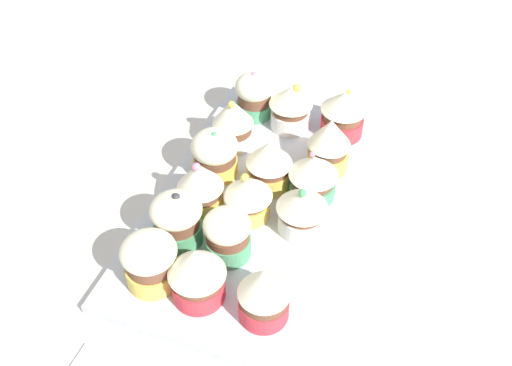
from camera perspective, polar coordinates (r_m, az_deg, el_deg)
name	(u,v)px	position (r cm, az deg, el deg)	size (l,w,h in cm)	color
ground_plane	(256,213)	(79.63, 0.00, -2.93)	(180.00, 180.00, 3.00)	beige
baking_tray	(256,203)	(78.10, 0.00, -1.89)	(44.72, 24.74, 1.20)	silver
cupcake_0	(254,95)	(89.11, -0.16, 8.48)	(5.70, 5.70, 7.25)	#4C9E6B
cupcake_1	(233,122)	(83.51, -2.22, 5.82)	(5.80, 5.80, 7.89)	white
cupcake_2	(215,153)	(79.16, -3.96, 2.84)	(6.27, 6.27, 7.13)	#EFC651
cupcake_3	(200,186)	(74.32, -5.36, -0.27)	(5.92, 5.92, 7.75)	#EFC651
cupcake_4	(177,219)	(71.01, -7.58, -3.47)	(6.24, 6.24, 7.26)	#4C9E6B
cupcake_5	(150,261)	(67.54, -10.12, -7.36)	(6.38, 6.38, 6.78)	#EFC651
cupcake_6	(291,106)	(86.82, 3.36, 7.37)	(6.34, 6.34, 7.34)	white
cupcake_7	(269,163)	(77.21, 1.27, 1.89)	(6.08, 6.08, 7.28)	#EFC651
cupcake_8	(249,196)	(73.48, -0.69, -1.26)	(6.10, 6.10, 6.60)	#EFC651
cupcake_9	(226,234)	(69.34, -2.89, -4.89)	(5.60, 5.60, 6.59)	#4C9E6B
cupcake_10	(197,273)	(65.17, -5.69, -8.57)	(6.45, 6.45, 7.78)	#D1333D
cupcake_11	(343,113)	(86.21, 8.36, 6.68)	(6.51, 6.51, 7.52)	#D1333D
cupcake_12	(329,144)	(79.91, 7.03, 3.71)	(5.79, 5.79, 8.17)	#EFC651
cupcake_13	(313,175)	(76.20, 5.51, 0.72)	(6.42, 6.42, 6.94)	#4C9E6B
cupcake_14	(302,208)	(71.88, 4.46, -2.44)	(6.37, 6.37, 7.11)	white
cupcake_15	(264,293)	(63.44, 0.77, -10.47)	(5.71, 5.71, 7.79)	#D1333D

